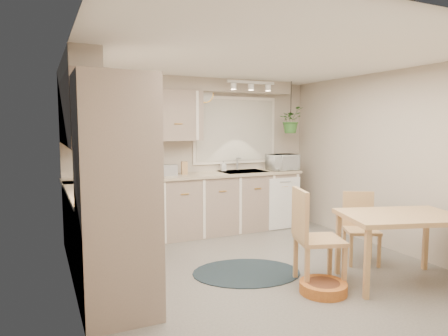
% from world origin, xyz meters
% --- Properties ---
extents(floor, '(4.20, 4.20, 0.00)m').
position_xyz_m(floor, '(0.00, 0.00, 0.00)').
color(floor, slate).
rests_on(floor, ground).
extents(ceiling, '(4.20, 4.20, 0.00)m').
position_xyz_m(ceiling, '(0.00, 0.00, 2.40)').
color(ceiling, white).
rests_on(ceiling, wall_back).
extents(wall_back, '(4.00, 0.04, 2.40)m').
position_xyz_m(wall_back, '(0.00, 2.10, 1.20)').
color(wall_back, '#B0A391').
rests_on(wall_back, floor).
extents(wall_front, '(4.00, 0.04, 2.40)m').
position_xyz_m(wall_front, '(0.00, -2.10, 1.20)').
color(wall_front, '#B0A391').
rests_on(wall_front, floor).
extents(wall_left, '(0.04, 4.20, 2.40)m').
position_xyz_m(wall_left, '(-2.00, 0.00, 1.20)').
color(wall_left, '#B0A391').
rests_on(wall_left, floor).
extents(wall_right, '(0.04, 4.20, 2.40)m').
position_xyz_m(wall_right, '(2.00, 0.00, 1.20)').
color(wall_right, '#B0A391').
rests_on(wall_right, floor).
extents(base_cab_left, '(0.60, 1.85, 0.90)m').
position_xyz_m(base_cab_left, '(-1.70, 0.88, 0.45)').
color(base_cab_left, gray).
rests_on(base_cab_left, floor).
extents(base_cab_back, '(3.60, 0.60, 0.90)m').
position_xyz_m(base_cab_back, '(-0.20, 1.80, 0.45)').
color(base_cab_back, gray).
rests_on(base_cab_back, floor).
extents(counter_left, '(0.64, 1.89, 0.04)m').
position_xyz_m(counter_left, '(-1.69, 0.88, 0.92)').
color(counter_left, '#C1B18C').
rests_on(counter_left, base_cab_left).
extents(counter_back, '(3.64, 0.64, 0.04)m').
position_xyz_m(counter_back, '(-0.20, 1.79, 0.92)').
color(counter_back, '#C1B18C').
rests_on(counter_back, base_cab_back).
extents(oven_stack, '(0.65, 0.65, 2.10)m').
position_xyz_m(oven_stack, '(-1.68, -0.38, 1.05)').
color(oven_stack, gray).
rests_on(oven_stack, floor).
extents(wall_oven_face, '(0.02, 0.56, 0.58)m').
position_xyz_m(wall_oven_face, '(-1.35, -0.38, 1.05)').
color(wall_oven_face, white).
rests_on(wall_oven_face, oven_stack).
extents(upper_cab_left, '(0.35, 2.00, 0.75)m').
position_xyz_m(upper_cab_left, '(-1.82, 1.00, 1.83)').
color(upper_cab_left, gray).
rests_on(upper_cab_left, wall_left).
extents(upper_cab_back, '(2.00, 0.35, 0.75)m').
position_xyz_m(upper_cab_back, '(-1.00, 1.93, 1.83)').
color(upper_cab_back, gray).
rests_on(upper_cab_back, wall_back).
extents(soffit_left, '(0.30, 2.00, 0.20)m').
position_xyz_m(soffit_left, '(-1.85, 1.00, 2.30)').
color(soffit_left, '#B0A391').
rests_on(soffit_left, wall_left).
extents(soffit_back, '(3.60, 0.30, 0.20)m').
position_xyz_m(soffit_back, '(-0.20, 1.95, 2.30)').
color(soffit_back, '#B0A391').
rests_on(soffit_back, wall_back).
extents(cooktop, '(0.52, 0.58, 0.02)m').
position_xyz_m(cooktop, '(-1.68, 0.30, 0.94)').
color(cooktop, white).
rests_on(cooktop, counter_left).
extents(range_hood, '(0.40, 0.60, 0.14)m').
position_xyz_m(range_hood, '(-1.70, 0.30, 1.40)').
color(range_hood, white).
rests_on(range_hood, upper_cab_left).
extents(window_blinds, '(1.40, 0.02, 1.00)m').
position_xyz_m(window_blinds, '(0.70, 2.07, 1.60)').
color(window_blinds, silver).
rests_on(window_blinds, wall_back).
extents(window_frame, '(1.50, 0.02, 1.10)m').
position_xyz_m(window_frame, '(0.70, 2.08, 1.60)').
color(window_frame, silver).
rests_on(window_frame, wall_back).
extents(sink, '(0.70, 0.48, 0.10)m').
position_xyz_m(sink, '(0.70, 1.80, 0.90)').
color(sink, '#B3B6BB').
rests_on(sink, counter_back).
extents(dishwasher_front, '(0.58, 0.02, 0.83)m').
position_xyz_m(dishwasher_front, '(1.30, 1.49, 0.42)').
color(dishwasher_front, white).
rests_on(dishwasher_front, base_cab_back).
extents(track_light_bar, '(0.80, 0.04, 0.04)m').
position_xyz_m(track_light_bar, '(0.70, 1.55, 2.33)').
color(track_light_bar, white).
rests_on(track_light_bar, ceiling).
extents(wall_clock, '(0.30, 0.03, 0.30)m').
position_xyz_m(wall_clock, '(0.15, 2.07, 2.18)').
color(wall_clock, '#E8B651').
rests_on(wall_clock, wall_back).
extents(dining_table, '(1.37, 1.11, 0.75)m').
position_xyz_m(dining_table, '(1.15, -0.91, 0.37)').
color(dining_table, tan).
rests_on(dining_table, floor).
extents(chair_left, '(0.60, 0.60, 1.02)m').
position_xyz_m(chair_left, '(0.36, -0.58, 0.51)').
color(chair_left, tan).
rests_on(chair_left, floor).
extents(chair_back, '(0.54, 0.54, 0.85)m').
position_xyz_m(chair_back, '(1.25, -0.25, 0.43)').
color(chair_back, tan).
rests_on(chair_back, floor).
extents(braided_rug, '(1.46, 1.27, 0.01)m').
position_xyz_m(braided_rug, '(-0.18, 0.03, 0.01)').
color(braided_rug, black).
rests_on(braided_rug, floor).
extents(pet_bed, '(0.56, 0.56, 0.11)m').
position_xyz_m(pet_bed, '(0.25, -0.78, 0.05)').
color(pet_bed, '#C06A26').
rests_on(pet_bed, floor).
extents(microwave, '(0.48, 0.27, 0.32)m').
position_xyz_m(microwave, '(1.39, 1.70, 1.10)').
color(microwave, white).
rests_on(microwave, counter_back).
extents(soap_bottle, '(0.09, 0.18, 0.08)m').
position_xyz_m(soap_bottle, '(0.42, 1.95, 0.98)').
color(soap_bottle, white).
rests_on(soap_bottle, counter_back).
extents(hanging_plant, '(0.52, 0.54, 0.34)m').
position_xyz_m(hanging_plant, '(1.53, 1.70, 1.72)').
color(hanging_plant, '#346729').
rests_on(hanging_plant, ceiling).
extents(coffee_maker, '(0.20, 0.24, 0.33)m').
position_xyz_m(coffee_maker, '(-1.01, 1.80, 1.11)').
color(coffee_maker, black).
rests_on(coffee_maker, counter_back).
extents(toaster, '(0.29, 0.20, 0.16)m').
position_xyz_m(toaster, '(-0.54, 1.82, 1.02)').
color(toaster, '#B3B6BB').
rests_on(toaster, counter_back).
extents(knife_block, '(0.10, 0.10, 0.19)m').
position_xyz_m(knife_block, '(-0.28, 1.85, 1.04)').
color(knife_block, tan).
rests_on(knife_block, counter_back).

